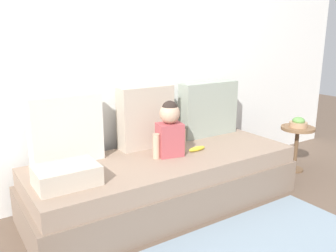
# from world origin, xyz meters

# --- Properties ---
(ground_plane) EXTENTS (12.00, 12.00, 0.00)m
(ground_plane) POSITION_xyz_m (0.00, 0.00, 0.00)
(ground_plane) COLOR brown
(back_wall) EXTENTS (5.43, 0.10, 2.34)m
(back_wall) POSITION_xyz_m (0.00, 0.54, 1.17)
(back_wall) COLOR white
(back_wall) RESTS_ON ground
(couch) EXTENTS (2.23, 0.83, 0.42)m
(couch) POSITION_xyz_m (0.00, 0.00, 0.21)
(couch) COLOR #826C5B
(couch) RESTS_ON ground
(throw_pillow_left) EXTENTS (0.53, 0.16, 0.52)m
(throw_pillow_left) POSITION_xyz_m (-0.69, 0.31, 0.68)
(throw_pillow_left) COLOR silver
(throw_pillow_left) RESTS_ON couch
(throw_pillow_center) EXTENTS (0.48, 0.16, 0.53)m
(throw_pillow_center) POSITION_xyz_m (0.00, 0.31, 0.68)
(throw_pillow_center) COLOR #C1B29E
(throw_pillow_center) RESTS_ON couch
(throw_pillow_right) EXTENTS (0.60, 0.16, 0.51)m
(throw_pillow_right) POSITION_xyz_m (0.69, 0.31, 0.67)
(throw_pillow_right) COLOR #99A393
(throw_pillow_right) RESTS_ON couch
(toddler) EXTENTS (0.31, 0.19, 0.45)m
(toddler) POSITION_xyz_m (0.04, 0.01, 0.64)
(toddler) COLOR #B24C51
(toddler) RESTS_ON couch
(banana) EXTENTS (0.17, 0.05, 0.04)m
(banana) POSITION_xyz_m (0.29, -0.03, 0.44)
(banana) COLOR yellow
(banana) RESTS_ON couch
(folded_blanket) EXTENTS (0.40, 0.28, 0.13)m
(folded_blanket) POSITION_xyz_m (-0.83, -0.10, 0.48)
(folded_blanket) COLOR beige
(folded_blanket) RESTS_ON couch
(side_table) EXTENTS (0.33, 0.33, 0.46)m
(side_table) POSITION_xyz_m (1.52, -0.10, 0.35)
(side_table) COLOR brown
(side_table) RESTS_ON ground
(fruit_bowl) EXTENTS (0.17, 0.17, 0.10)m
(fruit_bowl) POSITION_xyz_m (1.52, -0.10, 0.51)
(fruit_bowl) COLOR tan
(fruit_bowl) RESTS_ON side_table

